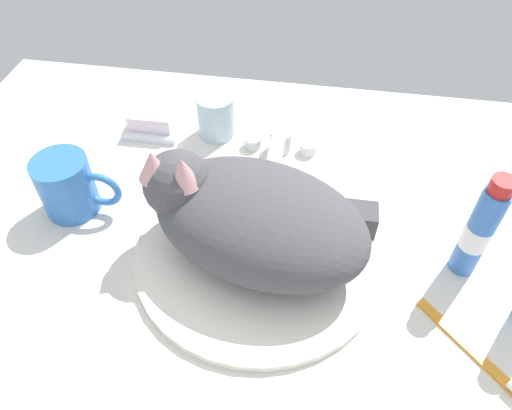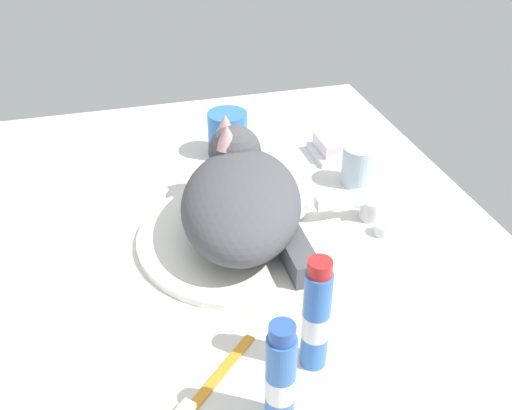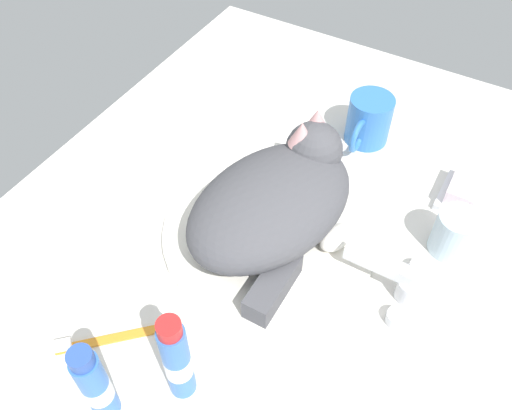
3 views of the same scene
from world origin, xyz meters
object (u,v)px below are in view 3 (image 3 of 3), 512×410
cat (277,199)px  toothpaste_bottle (177,360)px  soap_bar (464,188)px  mouthwash_bottle (95,385)px  rinse_cup (454,233)px  coffee_mug (368,120)px  toothbrush (105,339)px  faucet (398,281)px

cat → toothpaste_bottle: bearing=4.0°
cat → soap_bar: 30.84cm
soap_bar → mouthwash_bottle: 60.95cm
toothpaste_bottle → mouthwash_bottle: 9.29cm
soap_bar → rinse_cup: bearing=6.9°
cat → coffee_mug: bearing=171.7°
soap_bar → toothbrush: size_ratio=0.61×
cat → toothbrush: cat is taller
cat → toothpaste_bottle: (27.21, 1.89, 0.14)cm
cat → soap_bar: size_ratio=4.44×
soap_bar → cat: bearing=-47.7°
coffee_mug → rinse_cup: size_ratio=1.64×
coffee_mug → rinse_cup: 25.86cm
toothpaste_bottle → mouthwash_bottle: bearing=-43.1°
cat → soap_bar: cat is taller
rinse_cup → soap_bar: 10.79cm
toothbrush → faucet: bearing=131.0°
cat → rinse_cup: bearing=112.4°
cat → soap_bar: (-20.51, 22.57, -4.62)cm
rinse_cup → toothbrush: rinse_cup is taller
cat → coffee_mug: size_ratio=2.68×
coffee_mug → mouthwash_bottle: 60.74cm
rinse_cup → soap_bar: rinse_cup is taller
coffee_mug → soap_bar: bearing=73.2°
faucet → coffee_mug: 31.64cm
rinse_cup → faucet: bearing=-20.9°
toothbrush → soap_bar: bearing=145.4°
coffee_mug → soap_bar: (5.66, 18.76, -1.82)cm
faucet → mouthwash_bottle: (32.81, -24.11, 4.15)cm
cat → mouthwash_bottle: cat is taller
cat → toothpaste_bottle: same height
soap_bar → toothbrush: bearing=-34.6°
toothpaste_bottle → faucet: bearing=145.7°
rinse_cup → toothpaste_bottle: bearing=-30.7°
faucet → rinse_cup: (-11.00, 4.19, 1.09)cm
soap_bar → mouthwash_bottle: (54.48, -27.01, 4.12)cm
soap_bar → toothpaste_bottle: toothpaste_bottle is taller
toothpaste_bottle → toothbrush: size_ratio=1.34×
mouthwash_bottle → faucet: bearing=143.7°
rinse_cup → soap_bar: size_ratio=1.01×
coffee_mug → toothpaste_bottle: 53.49cm
faucet → toothpaste_bottle: (26.06, -17.77, 4.79)cm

